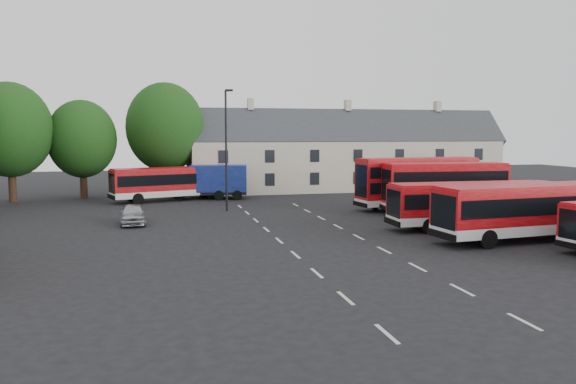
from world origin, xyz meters
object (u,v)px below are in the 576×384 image
at_px(box_truck, 209,180).
at_px(silver_car, 133,214).
at_px(lamppost, 226,147).
at_px(bus_dd_south, 445,185).

distance_m(box_truck, silver_car, 15.42).
bearing_deg(box_truck, lamppost, -76.86).
height_order(bus_dd_south, silver_car, bus_dd_south).
relative_size(bus_dd_south, box_truck, 1.28).
bearing_deg(lamppost, silver_car, -143.76).
height_order(bus_dd_south, box_truck, bus_dd_south).
distance_m(box_truck, lamppost, 9.22).
bearing_deg(bus_dd_south, lamppost, 163.64).
distance_m(bus_dd_south, box_truck, 22.42).
relative_size(bus_dd_south, lamppost, 1.00).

